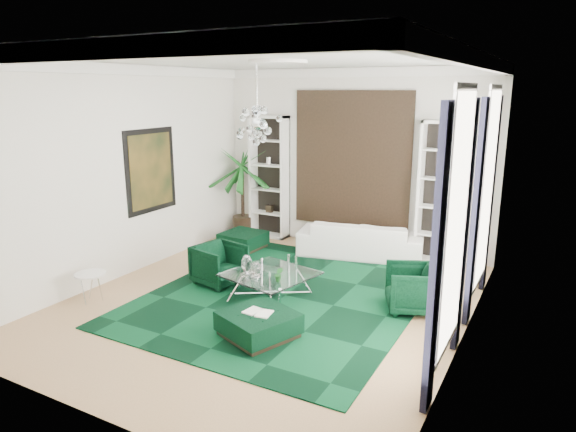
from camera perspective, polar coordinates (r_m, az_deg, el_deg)
The scene contains 30 objects.
floor at distance 8.50m, azimuth -2.03°, elevation -9.51°, with size 6.00×7.00×0.02m, color tan.
ceiling at distance 7.81m, azimuth -2.28°, elevation 17.14°, with size 6.00×7.00×0.02m, color white.
wall_back at distance 11.07m, azimuth 7.19°, elevation 6.19°, with size 6.00×0.02×3.80m, color silver.
wall_front at distance 5.32m, azimuth -21.80°, elevation -3.18°, with size 6.00×0.02×3.80m, color silver.
wall_left at distance 9.80m, azimuth -17.53°, elevation 4.65°, with size 0.02×7.00×3.80m, color silver.
wall_right at distance 6.94m, azimuth 19.78°, elevation 0.85°, with size 0.02×7.00×3.80m, color silver.
crown_molding at distance 7.81m, azimuth -2.27°, elevation 16.33°, with size 6.00×7.00×0.18m, color white, non-canonical shape.
ceiling_medallion at distance 8.07m, azimuth -1.14°, elevation 16.76°, with size 0.90×0.90×0.05m, color white.
tapestry at distance 11.02m, azimuth 7.09°, elevation 6.16°, with size 2.50×0.06×2.80m, color black.
shelving_left at distance 11.81m, azimuth -2.11°, elevation 4.32°, with size 0.90×0.38×2.80m, color white, non-canonical shape.
shelving_right at distance 10.41m, azimuth 16.73°, elevation 2.43°, with size 0.90×0.38×2.80m, color white, non-canonical shape.
painting at distance 10.20m, azimuth -14.95°, elevation 4.89°, with size 0.04×1.30×1.60m, color black.
window_near at distance 6.08m, azimuth 18.24°, elevation -0.80°, with size 0.03×1.10×2.90m, color white.
curtain_near_a at distance 5.42m, azimuth 16.13°, elevation -5.18°, with size 0.07×0.30×3.25m, color black.
curtain_near_b at distance 6.89m, azimuth 19.00°, elevation -1.32°, with size 0.07×0.30×3.25m, color black.
window_far at distance 8.40m, azimuth 21.29°, elevation 2.89°, with size 0.03×1.10×2.90m, color white.
curtain_far_a at distance 7.70m, azimuth 20.08°, elevation 0.14°, with size 0.07×0.30×3.25m, color black.
curtain_far_b at distance 9.21m, azimuth 21.59°, elevation 2.18°, with size 0.07×0.30×3.25m, color black.
rug at distance 8.68m, azimuth -0.27°, elevation -8.85°, with size 4.20×5.00×0.02m, color black.
sofa at distance 10.69m, azimuth 8.06°, elevation -2.53°, with size 2.51×0.98×0.73m, color white.
armchair_left at distance 9.17m, azimuth -7.61°, elevation -5.37°, with size 0.77×0.79×0.72m, color black.
armchair_right at distance 8.26m, azimuth 13.69°, elevation -7.84°, with size 0.78×0.80×0.73m, color black.
coffee_table at distance 8.55m, azimuth -1.99°, elevation -7.74°, with size 1.26×1.26×0.43m, color white, non-canonical shape.
ottoman_side at distance 11.14m, azimuth -5.00°, elevation -2.75°, with size 0.83×0.83×0.37m, color black.
ottoman_front at distance 7.31m, azimuth -3.29°, elevation -11.99°, with size 0.91×0.91×0.36m, color black.
book at distance 7.22m, azimuth -3.32°, elevation -10.60°, with size 0.39×0.26×0.03m, color white.
side_table at distance 9.00m, azimuth -21.00°, elevation -7.45°, with size 0.49×0.49×0.47m, color white.
palm at distance 12.02m, azimuth -5.11°, elevation 4.11°, with size 1.66×1.66×2.66m, color #19591E, non-canonical shape.
chandelier at distance 7.94m, azimuth -3.42°, elevation 10.14°, with size 0.78×0.78×0.70m, color white, non-canonical shape.
table_plant at distance 8.07m, azimuth -1.02°, elevation -6.51°, with size 0.13×0.11×0.24m, color #19591E.
Camera 1 is at (3.98, -6.71, 3.37)m, focal length 32.00 mm.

